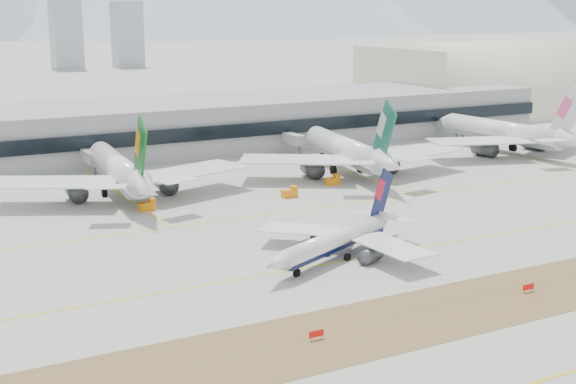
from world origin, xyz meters
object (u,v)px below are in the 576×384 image
terminal (137,128)px  hangar (482,114)px  widebody_china_air (508,133)px  taxiing_airliner (339,239)px  widebody_eva (120,171)px  widebody_cathay (349,152)px

terminal → hangar: bearing=7.4°
terminal → widebody_china_air: bearing=-28.2°
taxiing_airliner → widebody_eva: 67.42m
widebody_cathay → widebody_china_air: widebody_cathay is taller
taxiing_airliner → widebody_china_air: size_ratio=0.62×
taxiing_airliner → widebody_cathay: 73.24m
widebody_china_air → hangar: (55.89, 73.12, -5.80)m
widebody_eva → hangar: hangar is taller
widebody_eva → hangar: 190.85m
taxiing_airliner → widebody_china_air: bearing=-172.3°
taxiing_airliner → hangar: hangar is taller
widebody_eva → widebody_china_air: size_ratio=0.98×
taxiing_airliner → widebody_eva: (-19.51, 64.48, 2.51)m
taxiing_airliner → terminal: bearing=-116.0°
terminal → hangar: size_ratio=3.08×
taxiing_airliner → widebody_cathay: (40.97, 60.65, 2.62)m
widebody_eva → hangar: size_ratio=0.67×
widebody_china_air → widebody_eva: bearing=87.0°
widebody_eva → widebody_cathay: 60.60m
widebody_cathay → terminal: size_ratio=0.22×
widebody_eva → terminal: 57.36m
widebody_cathay → hangar: bearing=-46.0°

